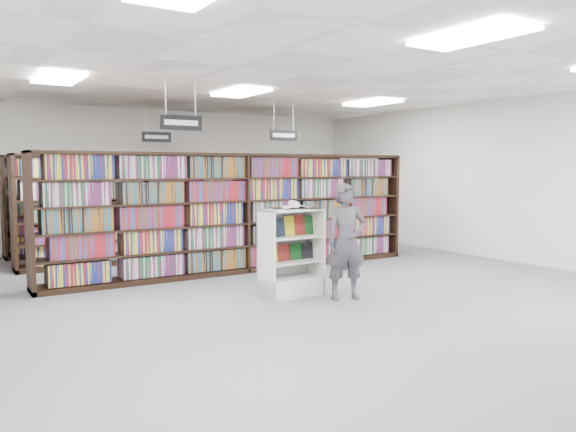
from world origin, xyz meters
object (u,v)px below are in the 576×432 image
bookshelf_row_near (241,213)px  endcap_display (290,265)px  open_book (295,206)px  shopper (346,242)px

bookshelf_row_near → endcap_display: 2.17m
endcap_display → open_book: 0.85m
bookshelf_row_near → open_book: (-0.18, -2.03, 0.24)m
bookshelf_row_near → endcap_display: bookshelf_row_near is taller
endcap_display → open_book: bearing=18.3°
bookshelf_row_near → shopper: 2.72m
open_book → shopper: size_ratio=0.50×
bookshelf_row_near → shopper: bookshelf_row_near is taller
endcap_display → shopper: (0.54, -0.63, 0.37)m
bookshelf_row_near → shopper: (0.26, -2.70, -0.23)m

